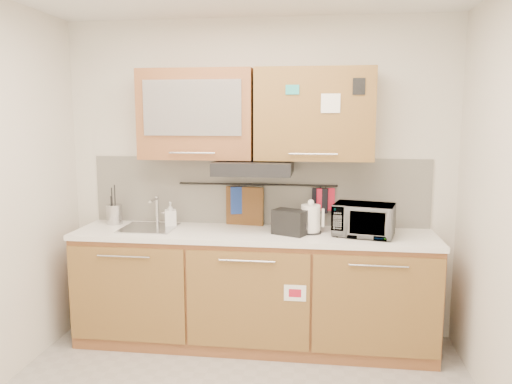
# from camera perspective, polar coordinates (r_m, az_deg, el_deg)

# --- Properties ---
(wall_back) EXTENTS (3.20, 0.00, 3.20)m
(wall_back) POSITION_cam_1_polar(r_m,az_deg,el_deg) (4.15, 0.22, 1.50)
(wall_back) COLOR silver
(wall_back) RESTS_ON ground
(base_cabinet) EXTENTS (2.80, 0.64, 0.88)m
(base_cabinet) POSITION_cam_1_polar(r_m,az_deg,el_deg) (4.07, -0.34, -11.65)
(base_cabinet) COLOR brown
(base_cabinet) RESTS_ON floor
(countertop) EXTENTS (2.82, 0.62, 0.04)m
(countertop) POSITION_cam_1_polar(r_m,az_deg,el_deg) (3.92, -0.36, -4.87)
(countertop) COLOR white
(countertop) RESTS_ON base_cabinet
(backsplash) EXTENTS (2.80, 0.02, 0.56)m
(backsplash) POSITION_cam_1_polar(r_m,az_deg,el_deg) (4.15, 0.20, 0.11)
(backsplash) COLOR silver
(backsplash) RESTS_ON countertop
(upper_cabinets) EXTENTS (1.82, 0.37, 0.70)m
(upper_cabinets) POSITION_cam_1_polar(r_m,az_deg,el_deg) (3.95, -0.17, 8.85)
(upper_cabinets) COLOR brown
(upper_cabinets) RESTS_ON wall_back
(range_hood) EXTENTS (0.60, 0.46, 0.10)m
(range_hood) POSITION_cam_1_polar(r_m,az_deg,el_deg) (3.89, -0.24, 2.80)
(range_hood) COLOR black
(range_hood) RESTS_ON upper_cabinets
(sink) EXTENTS (0.42, 0.40, 0.26)m
(sink) POSITION_cam_1_polar(r_m,az_deg,el_deg) (4.13, -12.10, -4.02)
(sink) COLOR silver
(sink) RESTS_ON countertop
(utensil_rail) EXTENTS (1.30, 0.02, 0.02)m
(utensil_rail) POSITION_cam_1_polar(r_m,az_deg,el_deg) (4.11, 0.13, 0.86)
(utensil_rail) COLOR black
(utensil_rail) RESTS_ON backsplash
(utensil_crock) EXTENTS (0.14, 0.14, 0.33)m
(utensil_crock) POSITION_cam_1_polar(r_m,az_deg,el_deg) (4.35, -15.87, -2.44)
(utensil_crock) COLOR #B2B3B7
(utensil_crock) RESTS_ON countertop
(kettle) EXTENTS (0.19, 0.17, 0.26)m
(kettle) POSITION_cam_1_polar(r_m,az_deg,el_deg) (3.88, 6.27, -3.16)
(kettle) COLOR white
(kettle) RESTS_ON countertop
(toaster) EXTENTS (0.29, 0.24, 0.19)m
(toaster) POSITION_cam_1_polar(r_m,az_deg,el_deg) (3.82, 3.91, -3.42)
(toaster) COLOR black
(toaster) RESTS_ON countertop
(microwave) EXTENTS (0.50, 0.39, 0.24)m
(microwave) POSITION_cam_1_polar(r_m,az_deg,el_deg) (3.85, 12.21, -3.13)
(microwave) COLOR #999999
(microwave) RESTS_ON countertop
(soap_bottle) EXTENTS (0.12, 0.12, 0.20)m
(soap_bottle) POSITION_cam_1_polar(r_m,az_deg,el_deg) (4.15, -9.75, -2.52)
(soap_bottle) COLOR #999999
(soap_bottle) RESTS_ON countertop
(cutting_board) EXTENTS (0.32, 0.07, 0.39)m
(cutting_board) POSITION_cam_1_polar(r_m,az_deg,el_deg) (4.14, -1.31, -2.10)
(cutting_board) COLOR brown
(cutting_board) RESTS_ON utensil_rail
(oven_mitt) EXTENTS (0.14, 0.08, 0.23)m
(oven_mitt) POSITION_cam_1_polar(r_m,az_deg,el_deg) (4.13, -1.97, -0.95)
(oven_mitt) COLOR #203C93
(oven_mitt) RESTS_ON utensil_rail
(dark_pouch) EXTENTS (0.13, 0.06, 0.20)m
(dark_pouch) POSITION_cam_1_polar(r_m,az_deg,el_deg) (4.08, 7.33, -0.98)
(dark_pouch) COLOR black
(dark_pouch) RESTS_ON utensil_rail
(pot_holder) EXTENTS (0.15, 0.07, 0.18)m
(pot_holder) POSITION_cam_1_polar(r_m,az_deg,el_deg) (4.08, 7.95, -0.85)
(pot_holder) COLOR red
(pot_holder) RESTS_ON utensil_rail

